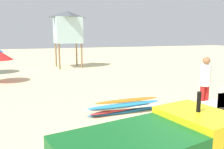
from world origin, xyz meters
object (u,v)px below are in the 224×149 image
(stacked_plastic_chairs, at_px, (221,112))
(surfboard_pile, at_px, (124,107))
(lifeguard_tower, at_px, (68,27))
(lifeguard_near_center, at_px, (205,81))

(stacked_plastic_chairs, height_order, surfboard_pile, stacked_plastic_chairs)
(lifeguard_tower, bearing_deg, lifeguard_near_center, -81.33)
(lifeguard_near_center, distance_m, lifeguard_tower, 11.91)
(stacked_plastic_chairs, relative_size, lifeguard_tower, 0.32)
(surfboard_pile, height_order, lifeguard_near_center, lifeguard_near_center)
(stacked_plastic_chairs, xyz_separation_m, surfboard_pile, (-0.95, 2.69, -0.54))
(surfboard_pile, distance_m, lifeguard_tower, 11.16)
(lifeguard_near_center, bearing_deg, surfboard_pile, 160.65)
(surfboard_pile, xyz_separation_m, lifeguard_near_center, (2.27, -0.80, 0.77))
(surfboard_pile, xyz_separation_m, lifeguard_tower, (0.50, 10.82, 2.68))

